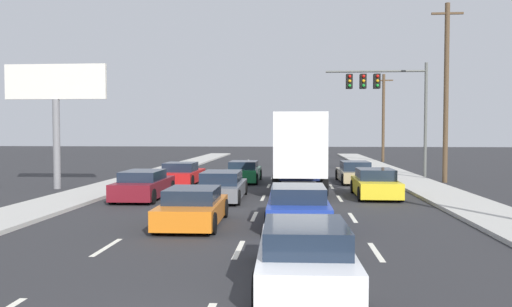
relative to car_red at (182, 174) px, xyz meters
name	(u,v)px	position (x,y,z in m)	size (l,w,h in m)	color
ground_plane	(272,180)	(4.97, 2.85, -0.56)	(140.00, 140.00, 0.00)	#2B2B2D
sidewalk_right	(430,189)	(13.21, -2.15, -0.49)	(2.58, 80.00, 0.14)	#B2AFA8
sidewalk_left	(112,186)	(-3.27, -2.15, -0.49)	(2.58, 80.00, 0.14)	#B2AFA8
lane_markings	(269,186)	(4.97, -0.65, -0.55)	(6.94, 52.00, 0.01)	silver
car_red	(182,174)	(0.00, 0.00, 0.00)	(2.02, 4.37, 1.24)	red
car_maroon	(144,185)	(-0.29, -6.30, 0.03)	(1.96, 4.68, 1.25)	maroon
car_green	(244,172)	(3.41, 1.42, 0.03)	(1.90, 4.09, 1.24)	#196B38
car_gray	(222,186)	(3.22, -6.38, 0.02)	(1.95, 4.59, 1.25)	slate
car_orange	(193,208)	(3.15, -12.42, 0.00)	(1.94, 4.04, 1.19)	orange
box_truck	(300,148)	(6.63, -2.73, 1.57)	(2.58, 7.94, 3.83)	white
car_blue	(298,206)	(6.48, -11.98, 0.02)	(2.05, 4.53, 1.25)	#1E389E
car_white	(305,255)	(6.56, -18.39, 0.02)	(1.95, 4.39, 1.24)	white
car_tan	(355,173)	(9.88, 1.59, 0.01)	(1.92, 4.52, 1.25)	tan
car_yellow	(375,184)	(10.03, -5.04, 0.04)	(1.93, 4.06, 1.29)	yellow
traffic_signal_mast	(381,90)	(12.00, 5.55, 5.11)	(6.58, 0.69, 7.45)	#595B56
utility_pole_mid	(446,91)	(15.14, 2.01, 4.77)	(1.80, 0.28, 10.37)	brown
utility_pole_far	(383,117)	(15.10, 22.46, 3.88)	(1.80, 0.28, 8.61)	brown
roadside_billboard	(56,97)	(-5.92, -2.85, 4.22)	(5.35, 0.36, 6.44)	slate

